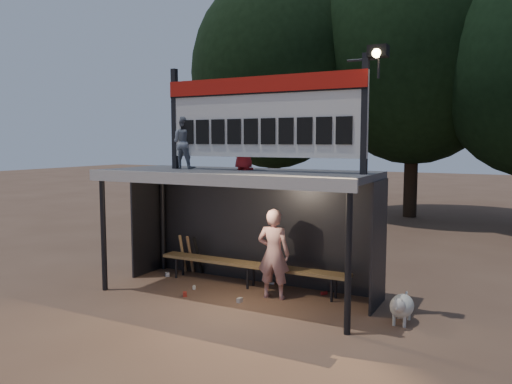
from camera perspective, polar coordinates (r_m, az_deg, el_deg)
ground at (r=9.49m, az=-2.24°, el=-11.66°), size 80.00×80.00×0.00m
player at (r=9.10m, az=2.03°, el=-7.06°), size 0.65×0.48×1.64m
child_a at (r=9.70m, az=-8.22°, el=5.60°), size 0.51×0.40×1.00m
child_b at (r=9.23m, az=-1.35°, el=5.51°), size 0.55×0.46×0.96m
dugout_shelter at (r=9.32m, az=-1.54°, el=-0.36°), size 5.10×2.08×2.32m
scoreboard_assembly at (r=8.79m, az=0.84°, el=8.93°), size 4.10×0.27×1.99m
bench at (r=9.83m, az=-0.64°, el=-8.40°), size 4.00×0.35×0.48m
tree_left at (r=19.95m, az=2.13°, el=13.47°), size 6.46×6.46×9.27m
tree_mid at (r=19.94m, az=17.68°, el=15.10°), size 7.22×7.22×10.36m
dog at (r=8.31m, az=16.28°, el=-12.42°), size 0.36×0.81×0.49m
bats at (r=10.88m, az=-7.53°, el=-7.08°), size 0.48×0.33×0.84m
litter at (r=9.76m, az=-3.24°, el=-10.93°), size 3.51×1.50×0.08m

